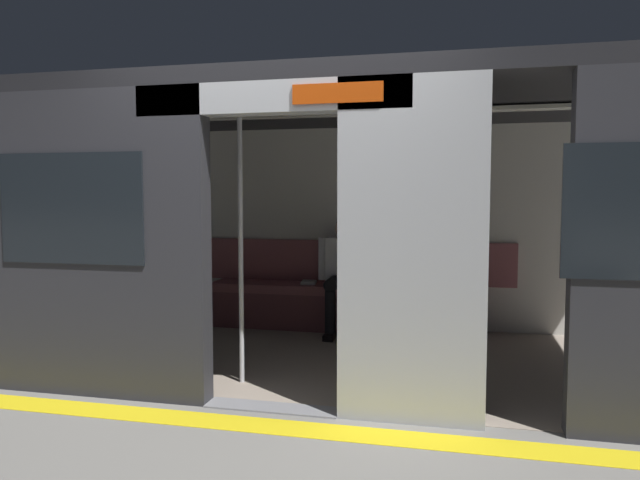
{
  "coord_description": "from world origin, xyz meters",
  "views": [
    {
      "loc": [
        -1.19,
        3.68,
        1.41
      ],
      "look_at": [
        -0.01,
        -1.32,
        1.02
      ],
      "focal_mm": 33.59,
      "sensor_mm": 36.0,
      "label": 1
    }
  ],
  "objects": [
    {
      "name": "ground_plane",
      "position": [
        0.0,
        0.0,
        0.0
      ],
      "size": [
        60.0,
        60.0,
        0.0
      ],
      "primitive_type": "plane",
      "color": "gray"
    },
    {
      "name": "grab_pole_door",
      "position": [
        0.39,
        -0.47,
        1.05
      ],
      "size": [
        0.04,
        0.04,
        2.1
      ],
      "primitive_type": "cylinder",
      "color": "silver",
      "rests_on": "ground_plane"
    },
    {
      "name": "handbag",
      "position": [
        -0.41,
        -2.43,
        0.56
      ],
      "size": [
        0.26,
        0.15,
        0.17
      ],
      "color": "black",
      "rests_on": "bench_seat"
    },
    {
      "name": "platform_edge_strip",
      "position": [
        0.0,
        0.3,
        0.0
      ],
      "size": [
        8.0,
        0.24,
        0.01
      ],
      "primitive_type": "cube",
      "color": "yellow",
      "rests_on": "ground_plane"
    },
    {
      "name": "train_car",
      "position": [
        0.05,
        -1.25,
        1.49
      ],
      "size": [
        6.4,
        2.86,
        2.24
      ],
      "color": "#ADAFB5",
      "rests_on": "ground_plane"
    },
    {
      "name": "book",
      "position": [
        0.37,
        -2.41,
        0.49
      ],
      "size": [
        0.18,
        0.24,
        0.03
      ],
      "primitive_type": "cube",
      "rotation": [
        0.0,
        0.0,
        0.15
      ],
      "color": "silver",
      "rests_on": "bench_seat"
    },
    {
      "name": "grab_pole_far",
      "position": [
        -0.39,
        -0.54,
        1.05
      ],
      "size": [
        0.04,
        0.04,
        2.1
      ],
      "primitive_type": "cylinder",
      "color": "silver",
      "rests_on": "ground_plane"
    },
    {
      "name": "bench_seat",
      "position": [
        0.0,
        -2.34,
        0.36
      ],
      "size": [
        2.82,
        0.44,
        0.47
      ],
      "color": "#935156",
      "rests_on": "ground_plane"
    },
    {
      "name": "person_seated",
      "position": [
        -0.04,
        -2.29,
        0.69
      ],
      "size": [
        0.55,
        0.68,
        1.2
      ],
      "color": "silver",
      "rests_on": "ground_plane"
    }
  ]
}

